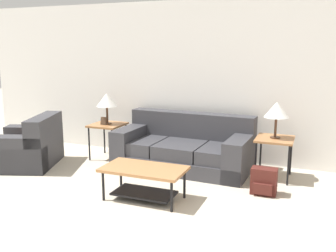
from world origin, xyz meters
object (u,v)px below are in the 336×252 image
table_lamp_right (277,110)px  backpack (264,182)px  coffee_table (144,176)px  side_table_left (108,127)px  couch (184,149)px  armchair (28,148)px  table_lamp_left (107,100)px  side_table_right (275,142)px

table_lamp_right → backpack: bearing=-93.5°
coffee_table → side_table_left: side_table_left is taller
couch → table_lamp_right: table_lamp_right is taller
couch → table_lamp_right: (1.36, -0.01, 0.70)m
armchair → table_lamp_left: size_ratio=2.45×
side_table_left → table_lamp_left: table_lamp_left is taller
side_table_left → table_lamp_right: bearing=0.0°
armchair → side_table_left: bearing=40.4°
side_table_left → backpack: size_ratio=1.72×
side_table_right → couch: bearing=179.8°
coffee_table → side_table_right: (1.39, 1.39, 0.23)m
side_table_right → backpack: bearing=-93.5°
side_table_right → backpack: side_table_right is taller
side_table_right → table_lamp_right: table_lamp_right is taller
couch → backpack: couch is taller
side_table_left → table_lamp_right: 2.76m
couch → table_lamp_right: size_ratio=4.08×
armchair → table_lamp_left: (0.97, 0.83, 0.70)m
armchair → table_lamp_right: size_ratio=2.45×
coffee_table → table_lamp_right: table_lamp_right is taller
coffee_table → table_lamp_left: bearing=133.8°
table_lamp_right → backpack: (-0.04, -0.68, -0.82)m
table_lamp_left → side_table_right: bearing=0.0°
coffee_table → table_lamp_left: size_ratio=1.97×
couch → side_table_left: size_ratio=3.56×
side_table_left → side_table_right: size_ratio=1.00×
side_table_right → backpack: 0.77m
table_lamp_left → backpack: (2.68, -0.68, -0.82)m
coffee_table → side_table_left: 1.94m
coffee_table → side_table_right: side_table_right is taller
side_table_right → table_lamp_left: table_lamp_left is taller
armchair → couch: bearing=19.6°
side_table_right → side_table_left: bearing=180.0°
side_table_left → backpack: 2.79m
side_table_left → backpack: bearing=-14.2°
couch → coffee_table: 1.40m
side_table_right → table_lamp_left: bearing=180.0°
couch → table_lamp_left: (-1.36, -0.01, 0.70)m
coffee_table → backpack: bearing=28.0°
side_table_left → table_lamp_right: (2.72, 0.00, 0.46)m
armchair → side_table_right: armchair is taller
couch → table_lamp_left: size_ratio=4.08×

